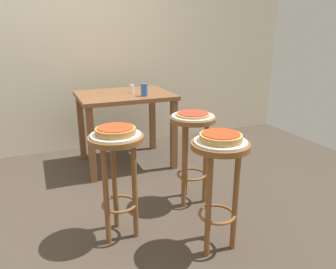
{
  "coord_description": "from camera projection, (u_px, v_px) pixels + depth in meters",
  "views": [
    {
      "loc": [
        -0.21,
        -2.2,
        1.35
      ],
      "look_at": [
        0.62,
        -0.2,
        0.65
      ],
      "focal_mm": 34.43,
      "sensor_mm": 36.0,
      "label": 1
    }
  ],
  "objects": [
    {
      "name": "pizza_middle",
      "position": [
        116.0,
        131.0,
        2.01
      ],
      "size": [
        0.25,
        0.25,
        0.05
      ],
      "color": "#B78442",
      "rests_on": "serving_plate_middle"
    },
    {
      "name": "serving_plate_foreground",
      "position": [
        221.0,
        142.0,
        1.89
      ],
      "size": [
        0.32,
        0.32,
        0.01
      ],
      "primitive_type": "cylinder",
      "color": "silver",
      "rests_on": "stool_foreground"
    },
    {
      "name": "pizza_foreground",
      "position": [
        221.0,
        137.0,
        1.89
      ],
      "size": [
        0.25,
        0.25,
        0.05
      ],
      "color": "tan",
      "rests_on": "serving_plate_foreground"
    },
    {
      "name": "pizza_leftside",
      "position": [
        193.0,
        114.0,
        2.46
      ],
      "size": [
        0.27,
        0.27,
        0.02
      ],
      "color": "tan",
      "rests_on": "serving_plate_leftside"
    },
    {
      "name": "dining_table",
      "position": [
        125.0,
        105.0,
        3.27
      ],
      "size": [
        0.92,
        0.73,
        0.75
      ],
      "color": "brown",
      "rests_on": "ground_plane"
    },
    {
      "name": "back_wall",
      "position": [
        47.0,
        16.0,
        3.42
      ],
      "size": [
        6.0,
        0.1,
        3.0
      ],
      "primitive_type": "cube",
      "color": "beige",
      "rests_on": "ground_plane"
    },
    {
      "name": "serving_plate_middle",
      "position": [
        116.0,
        135.0,
        2.02
      ],
      "size": [
        0.32,
        0.32,
        0.01
      ],
      "primitive_type": "cylinder",
      "color": "silver",
      "rests_on": "stool_middle"
    },
    {
      "name": "stool_middle",
      "position": [
        117.0,
        165.0,
        2.08
      ],
      "size": [
        0.35,
        0.35,
        0.72
      ],
      "color": "brown",
      "rests_on": "ground_plane"
    },
    {
      "name": "cup_near_edge",
      "position": [
        144.0,
        90.0,
        3.08
      ],
      "size": [
        0.07,
        0.07,
        0.12
      ],
      "primitive_type": "cylinder",
      "color": "#3360B2",
      "rests_on": "dining_table"
    },
    {
      "name": "condiment_shaker",
      "position": [
        132.0,
        89.0,
        3.24
      ],
      "size": [
        0.04,
        0.04,
        0.08
      ],
      "primitive_type": "cylinder",
      "color": "white",
      "rests_on": "dining_table"
    },
    {
      "name": "ground_plane",
      "position": [
        82.0,
        219.0,
        2.42
      ],
      "size": [
        6.0,
        6.0,
        0.0
      ],
      "primitive_type": "plane",
      "color": "#42382D"
    },
    {
      "name": "stool_foreground",
      "position": [
        219.0,
        174.0,
        1.96
      ],
      "size": [
        0.35,
        0.35,
        0.72
      ],
      "color": "brown",
      "rests_on": "ground_plane"
    },
    {
      "name": "stool_leftside",
      "position": [
        192.0,
        141.0,
        2.53
      ],
      "size": [
        0.35,
        0.35,
        0.72
      ],
      "color": "brown",
      "rests_on": "ground_plane"
    },
    {
      "name": "serving_plate_leftside",
      "position": [
        193.0,
        116.0,
        2.47
      ],
      "size": [
        0.33,
        0.33,
        0.01
      ],
      "primitive_type": "cylinder",
      "color": "silver",
      "rests_on": "stool_leftside"
    }
  ]
}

